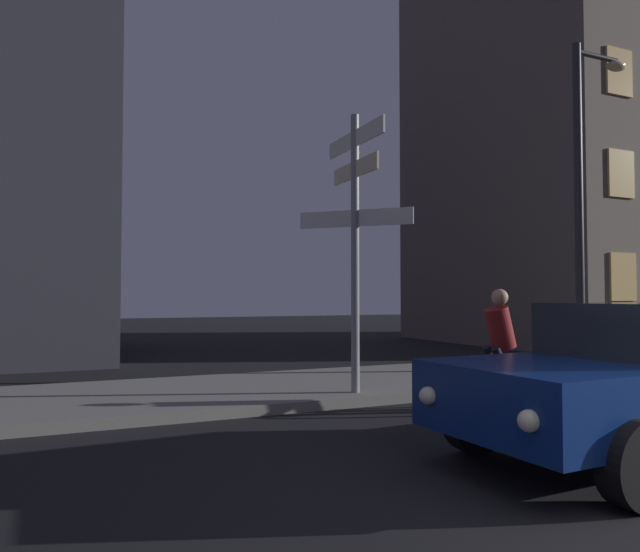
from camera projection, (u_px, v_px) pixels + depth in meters
name	position (u px, v px, depth m)	size (l,w,h in m)	color
sidewalk_kerb	(302.00, 387.00, 9.16)	(40.00, 3.08, 0.14)	gray
signpost	(355.00, 224.00, 8.34)	(1.22, 1.67, 4.01)	gray
street_lamp	(585.00, 178.00, 10.97)	(1.38, 0.28, 6.18)	#2D2D30
cyclist	(497.00, 354.00, 7.68)	(1.82, 0.32, 1.61)	black
building_right_block	(581.00, 72.00, 19.98)	(9.42, 8.50, 18.54)	#6B6056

